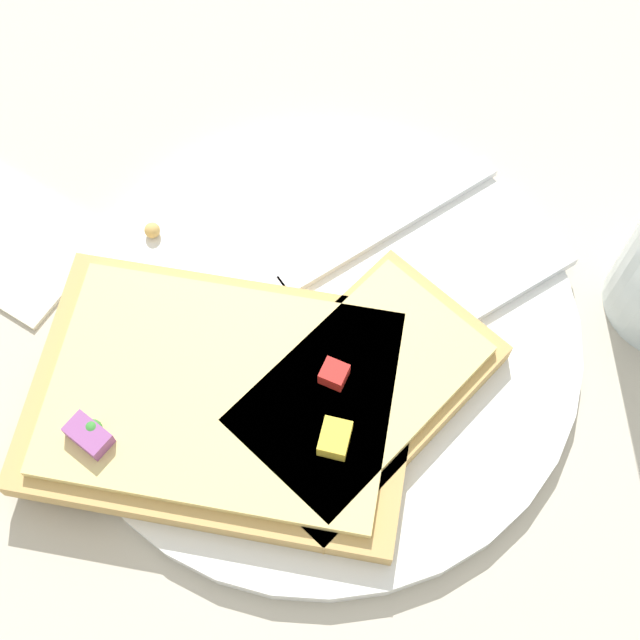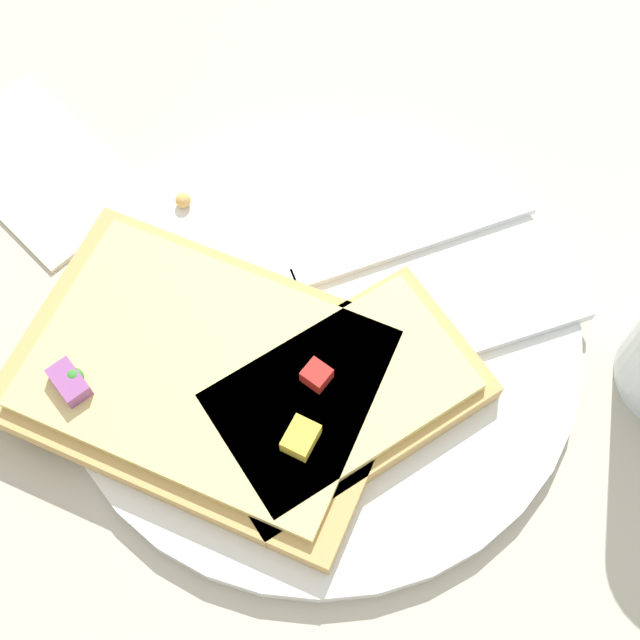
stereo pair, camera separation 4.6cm
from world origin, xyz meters
name	(u,v)px [view 1 (the left image)]	position (x,y,z in m)	size (l,w,h in m)	color
ground_plane	(320,338)	(0.00, 0.00, 0.00)	(4.00, 4.00, 0.00)	#BCB29E
plate	(320,333)	(0.00, 0.00, 0.01)	(0.28, 0.28, 0.01)	white
fork	(311,277)	(-0.02, 0.02, 0.01)	(0.11, 0.22, 0.01)	silver
knife	(438,327)	(0.05, 0.03, 0.01)	(0.11, 0.19, 0.01)	silver
pizza_slice_main	(222,398)	(-0.02, -0.06, 0.02)	(0.22, 0.19, 0.03)	tan
pizza_slice_corner	(359,391)	(0.04, -0.02, 0.02)	(0.11, 0.15, 0.03)	tan
crumb_scatter	(294,305)	(-0.02, 0.00, 0.02)	(0.16, 0.02, 0.01)	tan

